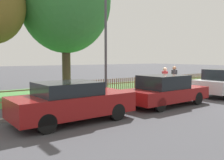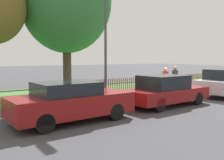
# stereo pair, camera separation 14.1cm
# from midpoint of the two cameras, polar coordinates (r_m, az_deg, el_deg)

# --- Properties ---
(ground_plane) EXTENTS (120.00, 120.00, 0.00)m
(ground_plane) POSITION_cam_midpoint_polar(r_m,az_deg,el_deg) (13.60, 13.70, -4.12)
(ground_plane) COLOR #424247
(kerb_stone) EXTENTS (42.62, 0.20, 0.12)m
(kerb_stone) POSITION_cam_midpoint_polar(r_m,az_deg,el_deg) (13.65, 13.39, -3.82)
(kerb_stone) COLOR gray
(kerb_stone) RESTS_ON ground
(grass_strip) EXTENTS (42.62, 6.32, 0.01)m
(grass_strip) POSITION_cam_midpoint_polar(r_m,az_deg,el_deg) (17.68, -0.17, -1.87)
(grass_strip) COLOR #477F3D
(grass_strip) RESTS_ON ground
(park_fence) EXTENTS (42.62, 0.05, 1.00)m
(park_fence) POSITION_cam_midpoint_polar(r_m,az_deg,el_deg) (15.19, 6.79, -1.15)
(park_fence) COLOR olive
(park_fence) RESTS_ON ground
(parked_car_black_saloon) EXTENTS (4.14, 1.84, 1.35)m
(parked_car_black_saloon) POSITION_cam_midpoint_polar(r_m,az_deg,el_deg) (8.49, -9.59, -4.81)
(parked_car_black_saloon) COLOR maroon
(parked_car_black_saloon) RESTS_ON ground
(parked_car_navy_estate) EXTENTS (4.18, 1.84, 1.37)m
(parked_car_navy_estate) POSITION_cam_midpoint_polar(r_m,az_deg,el_deg) (11.43, 11.75, -2.34)
(parked_car_navy_estate) COLOR maroon
(parked_car_navy_estate) RESTS_ON ground
(covered_motorcycle) EXTENTS (2.00, 0.72, 1.09)m
(covered_motorcycle) POSITION_cam_midpoint_polar(r_m,az_deg,el_deg) (11.74, -8.43, -2.19)
(covered_motorcycle) COLOR black
(covered_motorcycle) RESTS_ON ground
(tree_behind_motorcycle) EXTENTS (5.47, 5.47, 8.72)m
(tree_behind_motorcycle) POSITION_cam_midpoint_polar(r_m,az_deg,el_deg) (15.96, -10.89, 17.35)
(tree_behind_motorcycle) COLOR #473828
(tree_behind_motorcycle) RESTS_ON ground
(pedestrian_near_fence) EXTENTS (0.43, 0.43, 1.67)m
(pedestrian_near_fence) POSITION_cam_midpoint_polar(r_m,az_deg,el_deg) (14.83, 13.76, 0.30)
(pedestrian_near_fence) COLOR slate
(pedestrian_near_fence) RESTS_ON ground
(pedestrian_by_lamp) EXTENTS (0.33, 0.38, 1.63)m
(pedestrian_by_lamp) POSITION_cam_midpoint_polar(r_m,az_deg,el_deg) (13.95, 11.68, -0.05)
(pedestrian_by_lamp) COLOR slate
(pedestrian_by_lamp) RESTS_ON ground
(street_lamp) EXTENTS (0.20, 0.78, 5.85)m
(street_lamp) POSITION_cam_midpoint_polar(r_m,az_deg,el_deg) (11.06, -1.53, 13.01)
(street_lamp) COLOR #47474C
(street_lamp) RESTS_ON ground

